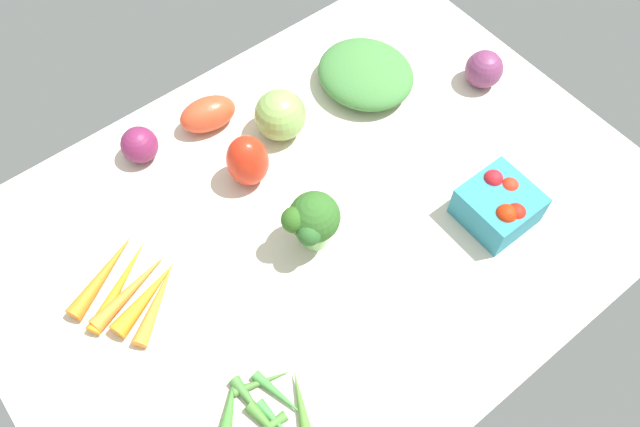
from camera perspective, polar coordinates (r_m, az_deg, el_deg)
tablecloth at (r=102.98cm, az=0.00°, el=-0.86°), size 104.00×76.00×2.00cm
bell_pepper_red at (r=102.99cm, az=-6.48°, el=4.69°), size 9.70×9.70×9.92cm
berry_basket at (r=103.26cm, az=15.70°, el=0.73°), size 10.58×10.58×7.56cm
carrot_bunch at (r=99.29cm, az=-16.55°, el=-6.41°), size 17.25×18.37×2.89cm
roma_tomato at (r=112.48cm, az=-9.98°, el=8.72°), size 10.88×7.76×5.90cm
broccoli_head at (r=94.02cm, az=-0.77°, el=-0.60°), size 8.87×7.80×11.17cm
red_onion_near_basket at (r=120.79cm, az=14.43°, el=12.36°), size 6.77×6.77×6.77cm
red_onion_center at (r=110.69cm, az=-15.81°, el=5.91°), size 6.20×6.20×6.20cm
leafy_greens_clump at (r=117.33cm, az=4.09°, el=12.34°), size 18.91×20.22×5.86cm
okra_pile at (r=90.24cm, az=-5.01°, el=-16.92°), size 14.42×14.02×1.96cm
heirloom_tomato_green at (r=109.02cm, az=-3.57°, el=8.76°), size 8.81×8.81×8.81cm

